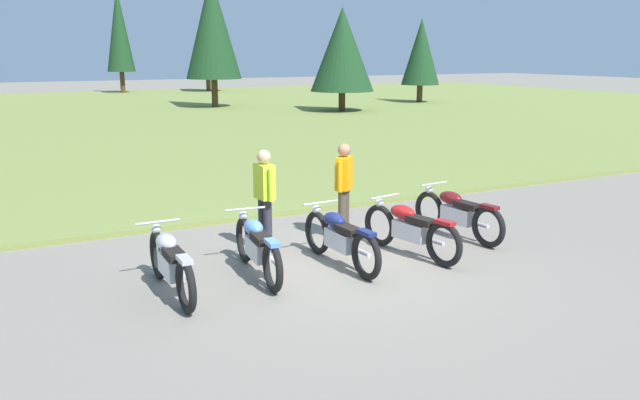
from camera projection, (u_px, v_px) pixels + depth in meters
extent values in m
plane|color=gray|center=(338.00, 265.00, 9.75)|extent=(140.00, 140.00, 0.00)
cube|color=olive|center=(91.00, 117.00, 31.47)|extent=(80.00, 44.00, 0.10)
cylinder|color=#47331E|center=(123.00, 83.00, 49.91)|extent=(0.36, 0.36, 1.72)
cone|color=#193D1E|center=(119.00, 29.00, 49.00)|extent=(2.11, 2.11, 6.36)
cylinder|color=#47331E|center=(215.00, 94.00, 36.67)|extent=(0.36, 0.36, 1.71)
cone|color=#193D1E|center=(212.00, 27.00, 35.84)|extent=(3.13, 3.13, 5.74)
cylinder|color=#47331E|center=(420.00, 94.00, 40.40)|extent=(0.36, 0.36, 1.19)
cone|color=#193D1E|center=(421.00, 52.00, 39.82)|extent=(2.38, 2.38, 4.03)
cylinder|color=#47331E|center=(342.00, 102.00, 34.27)|extent=(0.36, 0.36, 1.15)
cone|color=#193D1E|center=(342.00, 49.00, 33.66)|extent=(3.37, 3.37, 4.34)
cylinder|color=#47331E|center=(208.00, 82.00, 51.92)|extent=(0.36, 0.36, 1.60)
cone|color=#193D1E|center=(207.00, 41.00, 51.19)|extent=(3.25, 3.25, 4.91)
torus|color=black|center=(158.00, 255.00, 9.12)|extent=(0.10, 0.70, 0.70)
torus|color=black|center=(186.00, 286.00, 7.91)|extent=(0.10, 0.70, 0.70)
cube|color=silver|center=(171.00, 266.00, 8.51)|extent=(0.20, 0.64, 0.28)
ellipsoid|color=#B7B7BC|center=(166.00, 242.00, 8.60)|extent=(0.26, 0.48, 0.22)
cube|color=black|center=(174.00, 254.00, 8.27)|extent=(0.22, 0.48, 0.10)
cube|color=#B7B7BC|center=(185.00, 260.00, 7.84)|extent=(0.14, 0.32, 0.06)
cylinder|color=silver|center=(158.00, 222.00, 8.92)|extent=(0.62, 0.03, 0.03)
sphere|color=silver|center=(156.00, 229.00, 9.05)|extent=(0.14, 0.14, 0.14)
cylinder|color=silver|center=(188.00, 278.00, 8.33)|extent=(0.07, 0.55, 0.07)
torus|color=black|center=(244.00, 240.00, 9.87)|extent=(0.16, 0.71, 0.70)
torus|color=black|center=(273.00, 267.00, 8.61)|extent=(0.16, 0.71, 0.70)
cube|color=silver|center=(257.00, 249.00, 9.23)|extent=(0.26, 0.66, 0.28)
ellipsoid|color=#598CC6|center=(253.00, 227.00, 9.33)|extent=(0.30, 0.50, 0.22)
cube|color=black|center=(262.00, 238.00, 8.98)|extent=(0.26, 0.50, 0.10)
cube|color=#598CC6|center=(272.00, 243.00, 8.53)|extent=(0.17, 0.33, 0.06)
cylinder|color=silver|center=(245.00, 209.00, 9.66)|extent=(0.62, 0.09, 0.03)
sphere|color=silver|center=(243.00, 215.00, 9.80)|extent=(0.14, 0.14, 0.14)
cylinder|color=silver|center=(273.00, 261.00, 9.03)|extent=(0.12, 0.55, 0.07)
torus|color=black|center=(317.00, 232.00, 10.26)|extent=(0.13, 0.70, 0.70)
torus|color=black|center=(366.00, 256.00, 9.08)|extent=(0.13, 0.70, 0.70)
cube|color=silver|center=(340.00, 240.00, 9.66)|extent=(0.23, 0.65, 0.28)
ellipsoid|color=navy|center=(334.00, 220.00, 9.75)|extent=(0.28, 0.49, 0.22)
cube|color=black|center=(348.00, 230.00, 9.42)|extent=(0.24, 0.49, 0.10)
cube|color=navy|center=(367.00, 233.00, 9.00)|extent=(0.15, 0.33, 0.06)
cylinder|color=silver|center=(320.00, 203.00, 10.06)|extent=(0.62, 0.06, 0.03)
sphere|color=silver|center=(317.00, 209.00, 10.19)|extent=(0.14, 0.14, 0.14)
cylinder|color=silver|center=(359.00, 250.00, 9.49)|extent=(0.10, 0.55, 0.07)
torus|color=black|center=(380.00, 225.00, 10.69)|extent=(0.23, 0.71, 0.70)
torus|color=black|center=(444.00, 244.00, 9.62)|extent=(0.23, 0.71, 0.70)
cube|color=silver|center=(410.00, 231.00, 10.15)|extent=(0.32, 0.67, 0.28)
ellipsoid|color=#AD1919|center=(403.00, 212.00, 10.22)|extent=(0.35, 0.52, 0.22)
cube|color=black|center=(421.00, 221.00, 9.93)|extent=(0.31, 0.51, 0.10)
cube|color=#AD1919|center=(445.00, 223.00, 9.54)|extent=(0.20, 0.34, 0.06)
cylinder|color=silver|center=(385.00, 196.00, 10.50)|extent=(0.62, 0.15, 0.03)
sphere|color=silver|center=(379.00, 203.00, 10.62)|extent=(0.14, 0.14, 0.14)
cylinder|color=silver|center=(430.00, 240.00, 10.02)|extent=(0.17, 0.55, 0.07)
torus|color=black|center=(429.00, 210.00, 11.72)|extent=(0.18, 0.71, 0.70)
torus|color=black|center=(488.00, 227.00, 10.59)|extent=(0.18, 0.71, 0.70)
cube|color=silver|center=(457.00, 215.00, 11.14)|extent=(0.27, 0.66, 0.28)
ellipsoid|color=maroon|center=(451.00, 198.00, 11.22)|extent=(0.32, 0.51, 0.22)
cube|color=black|center=(467.00, 205.00, 10.91)|extent=(0.28, 0.50, 0.10)
cube|color=maroon|center=(490.00, 207.00, 10.51)|extent=(0.18, 0.33, 0.06)
cylinder|color=silver|center=(434.00, 184.00, 11.52)|extent=(0.62, 0.11, 0.03)
sphere|color=silver|center=(429.00, 190.00, 11.65)|extent=(0.14, 0.14, 0.14)
cylinder|color=silver|center=(476.00, 223.00, 11.00)|extent=(0.14, 0.55, 0.07)
cylinder|color=#2D2D38|center=(263.00, 224.00, 10.42)|extent=(0.14, 0.14, 0.88)
cylinder|color=#2D2D38|center=(268.00, 226.00, 10.27)|extent=(0.14, 0.14, 0.88)
cube|color=#C6E52D|center=(264.00, 182.00, 10.19)|extent=(0.25, 0.38, 0.56)
sphere|color=tan|center=(264.00, 157.00, 10.10)|extent=(0.22, 0.22, 0.22)
cylinder|color=#C6E52D|center=(258.00, 180.00, 10.38)|extent=(0.09, 0.09, 0.52)
cylinder|color=#C6E52D|center=(271.00, 185.00, 10.00)|extent=(0.09, 0.09, 0.52)
cylinder|color=#4C4233|center=(342.00, 215.00, 10.97)|extent=(0.14, 0.14, 0.88)
cylinder|color=#4C4233|center=(345.00, 213.00, 11.13)|extent=(0.14, 0.14, 0.88)
cube|color=orange|center=(344.00, 173.00, 10.89)|extent=(0.41, 0.41, 0.56)
sphere|color=#9E7051|center=(344.00, 150.00, 10.80)|extent=(0.22, 0.22, 0.22)
cylinder|color=orange|center=(340.00, 177.00, 10.68)|extent=(0.09, 0.09, 0.52)
cylinder|color=orange|center=(348.00, 172.00, 11.11)|extent=(0.09, 0.09, 0.52)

